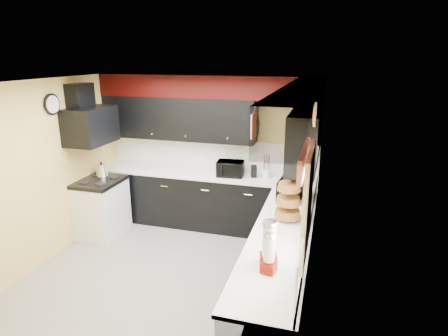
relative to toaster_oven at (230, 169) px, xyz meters
The scene contains 35 objects.
ground 1.86m from the toaster_oven, 106.78° to the right, with size 3.60×3.60×0.00m, color gray.
wall_back 0.59m from the toaster_oven, 142.11° to the left, with size 3.60×0.06×2.50m, color #E0C666.
wall_right 2.00m from the toaster_oven, 46.98° to the right, with size 0.06×3.60×2.50m, color #E0C666.
wall_left 2.68m from the toaster_oven, 146.94° to the right, with size 0.06×3.60×2.50m, color #E0C666.
ceiling 2.10m from the toaster_oven, 106.78° to the right, with size 3.60×3.60×0.06m, color white.
cab_back 0.75m from the toaster_oven, behind, with size 3.60×0.60×0.90m, color black.
cab_right 2.14m from the toaster_oven, 58.90° to the right, with size 0.60×3.00×0.90m, color black.
counter_back 0.46m from the toaster_oven, behind, with size 3.62×0.64×0.04m, color white.
counter_right 2.06m from the toaster_oven, 58.90° to the right, with size 0.64×3.02×0.04m, color white.
splash_back 0.57m from the toaster_oven, 142.93° to the left, with size 3.60×0.02×0.50m, color white.
splash_right 1.99m from the toaster_oven, 47.19° to the right, with size 0.02×3.60×0.50m, color white.
upper_back 1.21m from the toaster_oven, 169.92° to the left, with size 2.60×0.35×0.70m, color black.
upper_right 1.50m from the toaster_oven, 25.20° to the right, with size 0.35×1.80×0.70m, color black.
soffit_back 1.35m from the toaster_oven, 159.76° to the left, with size 3.60×0.36×0.35m, color black.
soffit_right 2.38m from the toaster_oven, 54.22° to the right, with size 0.36×3.24×0.35m, color black.
stove 2.16m from the toaster_oven, 159.95° to the right, with size 0.60×0.75×0.86m, color white.
cooktop 2.07m from the toaster_oven, 159.95° to the right, with size 0.62×0.77×0.06m, color black.
hood 2.23m from the toaster_oven, 160.41° to the right, with size 0.50×0.78×0.55m, color black.
hood_duct 2.51m from the toaster_oven, 161.53° to the right, with size 0.24×0.40×0.40m, color black.
window 2.76m from the toaster_oven, 60.29° to the right, with size 0.03×0.86×0.96m, color white, non-canonical shape.
valance 2.83m from the toaster_oven, 61.31° to the right, with size 0.04×0.88×0.20m, color red.
pan_top 1.02m from the toaster_oven, 13.61° to the left, with size 0.03×0.22×0.40m, color black, non-canonical shape.
pan_mid 0.79m from the toaster_oven, ahead, with size 0.03×0.28×0.46m, color black, non-canonical shape.
pan_low 0.79m from the toaster_oven, 30.28° to the left, with size 0.03×0.24×0.42m, color black, non-canonical shape.
cut_board 0.85m from the toaster_oven, 22.02° to the right, with size 0.03×0.26×0.35m, color white.
baskets 1.78m from the toaster_oven, 52.50° to the right, with size 0.27×0.27×0.50m, color brown, non-canonical shape.
clock 2.74m from the toaster_oven, 151.34° to the right, with size 0.03×0.30×0.30m, color black, non-canonical shape.
deco_plate 2.54m from the toaster_oven, 53.65° to the right, with size 0.03×0.24×0.24m, color white, non-canonical shape.
toaster_oven is the anchor object (origin of this frame).
microwave 1.25m from the toaster_oven, 33.44° to the right, with size 0.46×0.31×0.26m, color black.
utensil_crock 0.58m from the toaster_oven, ahead, with size 0.13×0.13×0.14m, color white.
knife_block 0.38m from the toaster_oven, ahead, with size 0.09×0.12×0.19m, color black.
kettle 2.09m from the toaster_oven, 166.36° to the right, with size 0.20×0.20×0.18m, color #ABAAAF, non-canonical shape.
dispenser_a 2.67m from the toaster_oven, 67.26° to the right, with size 0.16×0.16×0.42m, color maroon, non-canonical shape.
dispenser_b 2.79m from the toaster_oven, 67.75° to the right, with size 0.12×0.12×0.34m, color #5F0A09, non-canonical shape.
Camera 1 is at (1.92, -4.04, 2.80)m, focal length 30.00 mm.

